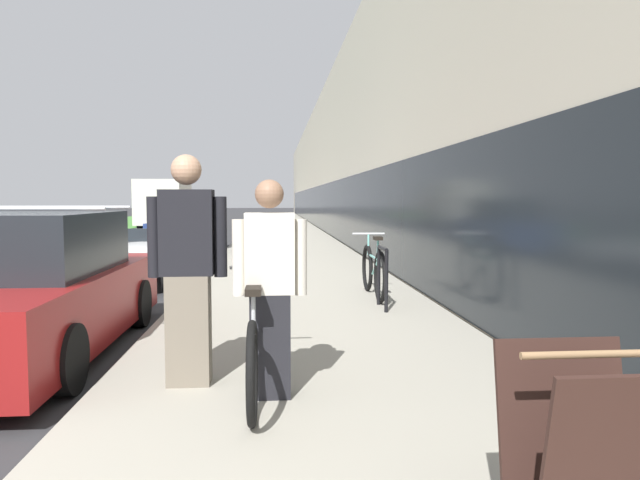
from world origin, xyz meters
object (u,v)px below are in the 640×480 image
object	(u,v)px
person_rider	(270,289)
sandwich_board_sign	(587,462)
cruiser_bike_nearest	(373,271)
vintage_roadster_curbside	(139,260)
moving_truck	(166,204)
bike_rack_hoop	(382,271)
tandem_bicycle	(256,338)
person_bystander	(188,270)
parked_sedan_far	(189,229)
parked_sedan_curbside	(30,291)

from	to	relation	value
person_rider	sandwich_board_sign	xyz separation A→B (m)	(1.25, -2.15, -0.37)
cruiser_bike_nearest	vintage_roadster_curbside	world-z (taller)	cruiser_bike_nearest
moving_truck	sandwich_board_sign	bearing A→B (deg)	-76.74
cruiser_bike_nearest	bike_rack_hoop	bearing A→B (deg)	-92.59
sandwich_board_sign	vintage_roadster_curbside	world-z (taller)	vintage_roadster_curbside
tandem_bicycle	person_bystander	distance (m)	0.77
person_rider	sandwich_board_sign	bearing A→B (deg)	-59.76
tandem_bicycle	cruiser_bike_nearest	size ratio (longest dim) A/B	1.27
person_rider	vintage_roadster_curbside	size ratio (longest dim) A/B	0.42
sandwich_board_sign	moving_truck	distance (m)	32.75
bike_rack_hoop	person_bystander	bearing A→B (deg)	-125.51
sandwich_board_sign	parked_sedan_far	world-z (taller)	parked_sedan_far
person_rider	sandwich_board_sign	distance (m)	2.52
person_rider	cruiser_bike_nearest	world-z (taller)	person_rider
person_bystander	sandwich_board_sign	bearing A→B (deg)	-52.70
person_bystander	cruiser_bike_nearest	world-z (taller)	person_bystander
sandwich_board_sign	parked_sedan_far	bearing A→B (deg)	103.81
person_rider	vintage_roadster_curbside	distance (m)	7.43
sandwich_board_sign	moving_truck	xyz separation A→B (m)	(-7.51, 31.87, 0.79)
person_rider	moving_truck	size ratio (longest dim) A/B	0.26
tandem_bicycle	vintage_roadster_curbside	distance (m)	7.09
person_rider	parked_sedan_far	xyz separation A→B (m)	(-2.54, 13.28, -0.22)
tandem_bicycle	sandwich_board_sign	xyz separation A→B (m)	(1.37, -2.45, 0.08)
parked_sedan_curbside	vintage_roadster_curbside	bearing A→B (deg)	90.79
person_bystander	cruiser_bike_nearest	size ratio (longest dim) A/B	0.98
tandem_bicycle	person_rider	distance (m)	0.55
tandem_bicycle	sandwich_board_sign	size ratio (longest dim) A/B	2.66
parked_sedan_far	cruiser_bike_nearest	bearing A→B (deg)	-65.49
person_rider	moving_truck	xyz separation A→B (m)	(-6.26, 29.72, 0.42)
bike_rack_hoop	sandwich_board_sign	xyz separation A→B (m)	(-0.25, -5.52, -0.06)
bike_rack_hoop	parked_sedan_far	size ratio (longest dim) A/B	0.19
parked_sedan_curbside	tandem_bicycle	bearing A→B (deg)	-33.45
bike_rack_hoop	person_rider	bearing A→B (deg)	-114.00
tandem_bicycle	sandwich_board_sign	distance (m)	2.80
tandem_bicycle	person_rider	bearing A→B (deg)	-68.69
bike_rack_hoop	sandwich_board_sign	distance (m)	5.53
tandem_bicycle	cruiser_bike_nearest	xyz separation A→B (m)	(1.66, 4.03, 0.03)
bike_rack_hoop	vintage_roadster_curbside	distance (m)	5.43
person_rider	bike_rack_hoop	world-z (taller)	person_rider
person_bystander	moving_truck	size ratio (longest dim) A/B	0.29
person_rider	parked_sedan_far	size ratio (longest dim) A/B	0.37
tandem_bicycle	parked_sedan_curbside	bearing A→B (deg)	146.55
moving_truck	tandem_bicycle	bearing A→B (deg)	-78.21
parked_sedan_curbside	vintage_roadster_curbside	distance (m)	5.08
bike_rack_hoop	vintage_roadster_curbside	size ratio (longest dim) A/B	0.22
tandem_bicycle	vintage_roadster_curbside	size ratio (longest dim) A/B	0.62
parked_sedan_curbside	moving_truck	xyz separation A→B (m)	(-3.75, 27.85, 0.71)
person_rider	bike_rack_hoop	xyz separation A→B (m)	(1.50, 3.37, -0.31)
person_bystander	parked_sedan_curbside	bearing A→B (deg)	140.57
person_bystander	vintage_roadster_curbside	world-z (taller)	person_bystander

